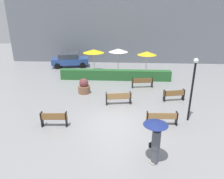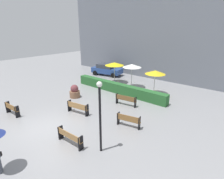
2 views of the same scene
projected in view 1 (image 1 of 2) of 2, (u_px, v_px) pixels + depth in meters
The scene contains 15 objects.
ground_plane at pixel (115, 123), 12.83m from camera, with size 60.00×60.00×0.00m, color gray.
bench_far_right at pixel (174, 94), 15.80m from camera, with size 1.64×0.65×0.86m.
bench_near_right at pixel (162, 117), 12.47m from camera, with size 1.85×0.40×0.83m.
bench_near_left at pixel (54, 118), 12.32m from camera, with size 1.55×0.42×0.89m.
bench_mid_center at pixel (118, 97), 15.21m from camera, with size 1.88×0.67×0.89m.
bench_back_row at pixel (142, 82), 18.44m from camera, with size 1.87×0.62×0.88m.
pedestrian_with_umbrella at pixel (156, 136), 9.11m from camera, with size 1.06×1.06×2.05m.
planter_pot at pixel (84, 87), 17.27m from camera, with size 0.97×0.97×1.23m.
lamp_post at pixel (193, 84), 12.36m from camera, with size 0.28×0.28×3.89m.
patio_umbrella_yellow at pixel (94, 51), 22.24m from camera, with size 2.21×2.21×2.48m.
patio_umbrella_white at pixel (118, 50), 21.82m from camera, with size 1.99×1.99×2.64m.
patio_umbrella_yellow_far at pixel (147, 53), 21.40m from camera, with size 1.93×1.93×2.44m.
hedge_strip at pixel (115, 75), 20.52m from camera, with size 10.55×0.70×0.97m, color #28602D.
building_facade at pixel (121, 16), 25.76m from camera, with size 28.00×1.20×11.25m, color slate.
parked_car at pixel (70, 60), 25.07m from camera, with size 4.46×2.61×1.57m.
Camera 1 is at (0.48, -11.26, 6.47)m, focal length 34.21 mm.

